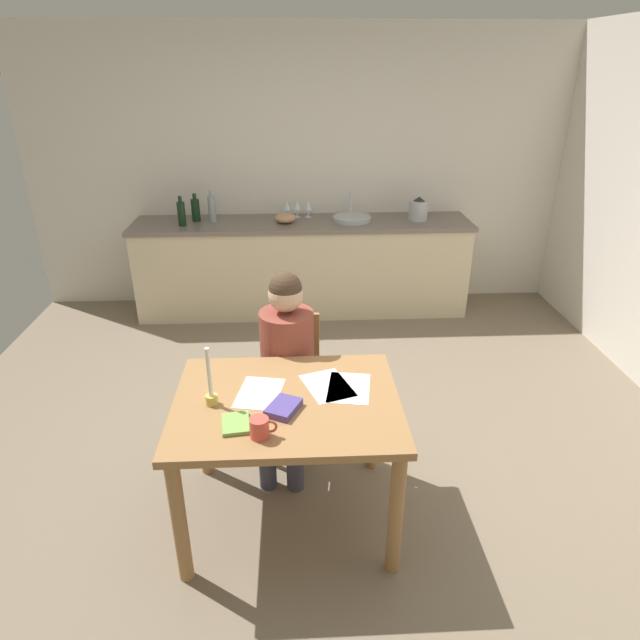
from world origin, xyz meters
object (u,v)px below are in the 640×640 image
object	(u,v)px
person_seated	(286,359)
coffee_mug	(260,428)
wine_glass_near_sink	(308,206)
book_cookery	(236,424)
sink_unit	(352,218)
wine_glass_by_kettle	(297,206)
stovetop_kettle	(418,210)
mixing_bowl	(285,218)
book_magazine	(283,408)
wine_glass_back_left	(287,206)
candlestick	(211,389)
bottle_oil	(181,213)
bottle_vinegar	(196,210)
chair_at_table	(289,376)
dining_table	(287,420)
bottle_wine_red	(212,208)

from	to	relation	value
person_seated	coffee_mug	xyz separation A→B (m)	(-0.11, -0.82, 0.12)
coffee_mug	wine_glass_near_sink	world-z (taller)	wine_glass_near_sink
book_cookery	wine_glass_near_sink	world-z (taller)	wine_glass_near_sink
sink_unit	wine_glass_by_kettle	size ratio (longest dim) A/B	2.34
person_seated	stovetop_kettle	world-z (taller)	person_seated
mixing_bowl	wine_glass_near_sink	xyz separation A→B (m)	(0.22, 0.19, 0.06)
book_magazine	wine_glass_back_left	bearing A→B (deg)	116.18
candlestick	bottle_oil	xyz separation A→B (m)	(-0.60, 2.70, 0.18)
sink_unit	stovetop_kettle	world-z (taller)	sink_unit
candlestick	stovetop_kettle	distance (m)	3.23
book_cookery	stovetop_kettle	world-z (taller)	stovetop_kettle
coffee_mug	book_magazine	size ratio (longest dim) A/B	0.71
candlestick	bottle_vinegar	bearing A→B (deg)	99.78
bottle_oil	wine_glass_by_kettle	distance (m)	1.08
stovetop_kettle	coffee_mug	bearing A→B (deg)	-113.76
chair_at_table	wine_glass_back_left	bearing A→B (deg)	90.24
dining_table	sink_unit	xyz separation A→B (m)	(0.61, 2.79, 0.29)
book_cookery	coffee_mug	bearing A→B (deg)	-45.10
book_magazine	bottle_vinegar	size ratio (longest dim) A/B	0.68
chair_at_table	person_seated	bearing A→B (deg)	-96.04
mixing_bowl	wine_glass_by_kettle	distance (m)	0.23
wine_glass_by_kettle	bottle_oil	bearing A→B (deg)	-166.87
coffee_mug	wine_glass_near_sink	size ratio (longest dim) A/B	0.81
wine_glass_near_sink	stovetop_kettle	bearing A→B (deg)	-8.25
chair_at_table	candlestick	xyz separation A→B (m)	(-0.37, -0.70, 0.36)
wine_glass_near_sink	chair_at_table	bearing A→B (deg)	-94.94
coffee_mug	book_cookery	world-z (taller)	coffee_mug
stovetop_kettle	wine_glass_by_kettle	distance (m)	1.15
sink_unit	bottle_wine_red	bearing A→B (deg)	178.62
dining_table	candlestick	distance (m)	0.42
coffee_mug	wine_glass_by_kettle	distance (m)	3.23
coffee_mug	book_magazine	distance (m)	0.22
mixing_bowl	wine_glass_back_left	world-z (taller)	wine_glass_back_left
dining_table	bottle_wine_red	xyz separation A→B (m)	(-0.70, 2.82, 0.39)
book_magazine	coffee_mug	bearing A→B (deg)	-90.82
book_magazine	bottle_wine_red	xyz separation A→B (m)	(-0.68, 2.91, 0.26)
chair_at_table	bottle_oil	distance (m)	2.29
chair_at_table	person_seated	distance (m)	0.25
dining_table	candlestick	xyz separation A→B (m)	(-0.36, -0.02, 0.21)
bottle_vinegar	book_magazine	bearing A→B (deg)	-73.99
book_magazine	bottle_oil	size ratio (longest dim) A/B	0.65
book_magazine	book_cookery	world-z (taller)	book_magazine
mixing_bowl	stovetop_kettle	world-z (taller)	stovetop_kettle
bottle_wine_red	mixing_bowl	bearing A→B (deg)	-6.48
mixing_bowl	wine_glass_by_kettle	bearing A→B (deg)	59.83
dining_table	bottle_oil	xyz separation A→B (m)	(-0.96, 2.69, 0.38)
bottle_wine_red	wine_glass_by_kettle	distance (m)	0.80
book_magazine	wine_glass_back_left	world-z (taller)	wine_glass_back_left
candlestick	wine_glass_near_sink	world-z (taller)	candlestick
person_seated	wine_glass_by_kettle	bearing A→B (deg)	87.56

